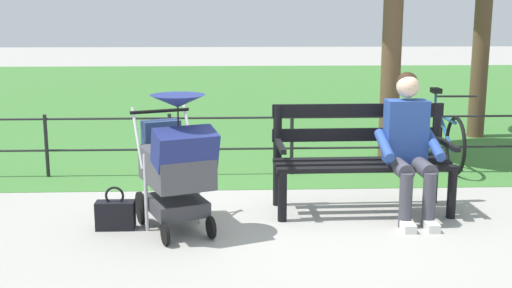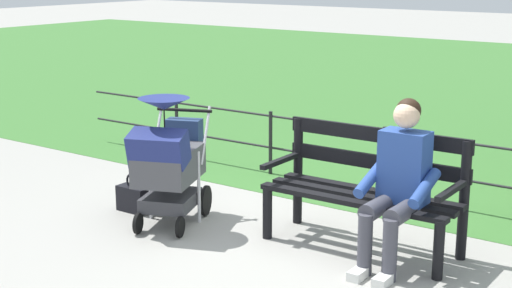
{
  "view_description": "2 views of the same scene",
  "coord_description": "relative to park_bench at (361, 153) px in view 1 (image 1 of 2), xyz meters",
  "views": [
    {
      "loc": [
        0.7,
        5.54,
        1.77
      ],
      "look_at": [
        0.46,
        0.02,
        0.65
      ],
      "focal_mm": 44.91,
      "sensor_mm": 36.0,
      "label": 1
    },
    {
      "loc": [
        -3.2,
        5.17,
        2.26
      ],
      "look_at": [
        0.36,
        0.21,
        0.8
      ],
      "focal_mm": 53.32,
      "sensor_mm": 36.0,
      "label": 2
    }
  ],
  "objects": [
    {
      "name": "handbag",
      "position": [
        2.16,
        0.48,
        -0.4
      ],
      "size": [
        0.32,
        0.14,
        0.37
      ],
      "color": "black",
      "rests_on": "ground"
    },
    {
      "name": "grass_lawn",
      "position": [
        0.5,
        -8.68,
        -0.52
      ],
      "size": [
        40.0,
        16.0,
        0.01
      ],
      "primitive_type": "cube",
      "color": "#3D7533",
      "rests_on": "ground"
    },
    {
      "name": "stroller",
      "position": [
        1.63,
        0.56,
        0.07
      ],
      "size": [
        0.78,
        1.0,
        1.15
      ],
      "color": "black",
      "rests_on": "ground"
    },
    {
      "name": "park_bench",
      "position": [
        0.0,
        0.0,
        0.0
      ],
      "size": [
        1.61,
        0.62,
        0.96
      ],
      "color": "black",
      "rests_on": "ground"
    },
    {
      "name": "park_fence",
      "position": [
        0.22,
        -1.32,
        -0.1
      ],
      "size": [
        8.14,
        0.04,
        0.7
      ],
      "color": "black",
      "rests_on": "ground"
    },
    {
      "name": "ground_plane",
      "position": [
        0.5,
        0.12,
        -0.53
      ],
      "size": [
        60.0,
        60.0,
        0.0
      ],
      "primitive_type": "plane",
      "color": "#9E9B93"
    },
    {
      "name": "person_on_bench",
      "position": [
        -0.37,
        0.22,
        0.15
      ],
      "size": [
        0.54,
        0.74,
        1.28
      ],
      "color": "#42424C",
      "rests_on": "ground"
    },
    {
      "name": "bicycle",
      "position": [
        -1.34,
        -1.74,
        -0.16
      ],
      "size": [
        0.44,
        1.66,
        0.89
      ],
      "color": "black",
      "rests_on": "ground"
    }
  ]
}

